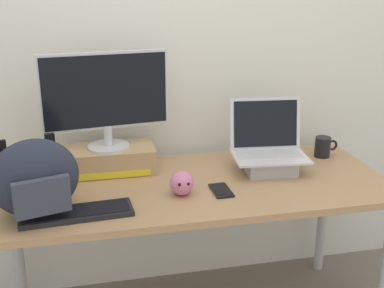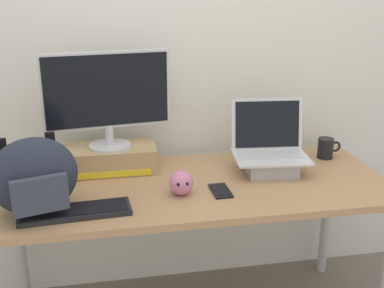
% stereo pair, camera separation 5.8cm
% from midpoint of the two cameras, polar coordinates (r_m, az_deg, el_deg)
% --- Properties ---
extents(back_wall, '(7.00, 0.10, 2.60)m').
position_cam_midpoint_polar(back_wall, '(2.42, -3.06, 12.38)').
color(back_wall, silver).
rests_on(back_wall, ground).
extents(desk, '(1.72, 0.71, 0.72)m').
position_cam_midpoint_polar(desk, '(2.16, -0.77, -6.37)').
color(desk, '#A87F56').
rests_on(desk, ground).
extents(toner_box_yellow, '(0.41, 0.21, 0.11)m').
position_cam_midpoint_polar(toner_box_yellow, '(2.28, -10.36, -1.78)').
color(toner_box_yellow, tan).
rests_on(toner_box_yellow, desk).
extents(desktop_monitor, '(0.57, 0.19, 0.43)m').
position_cam_midpoint_polar(desktop_monitor, '(2.19, -10.79, 5.37)').
color(desktop_monitor, silver).
rests_on(desktop_monitor, toner_box_yellow).
extents(open_laptop, '(0.36, 0.28, 0.32)m').
position_cam_midpoint_polar(open_laptop, '(2.27, 8.24, -1.44)').
color(open_laptop, '#ADADB2').
rests_on(open_laptop, desk).
extents(external_keyboard, '(0.42, 0.16, 0.02)m').
position_cam_midpoint_polar(external_keyboard, '(1.90, -14.18, -7.85)').
color(external_keyboard, black).
rests_on(external_keyboard, desk).
extents(messenger_backpack, '(0.37, 0.30, 0.30)m').
position_cam_midpoint_polar(messenger_backpack, '(1.89, -18.75, -3.84)').
color(messenger_backpack, '#232838').
rests_on(messenger_backpack, desk).
extents(coffee_mug, '(0.12, 0.08, 0.10)m').
position_cam_midpoint_polar(coffee_mug, '(2.50, 14.45, -0.32)').
color(coffee_mug, black).
rests_on(coffee_mug, desk).
extents(cell_phone, '(0.08, 0.14, 0.01)m').
position_cam_midpoint_polar(cell_phone, '(2.05, 2.62, -5.44)').
color(cell_phone, black).
rests_on(cell_phone, desk).
extents(plush_toy, '(0.10, 0.10, 0.10)m').
position_cam_midpoint_polar(plush_toy, '(2.00, -2.03, -4.60)').
color(plush_toy, '#CC7099').
rests_on(plush_toy, desk).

